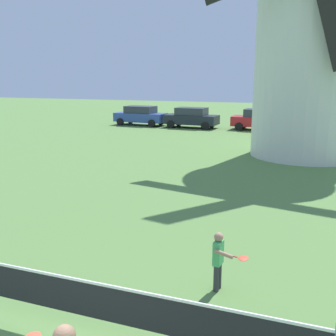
{
  "coord_description": "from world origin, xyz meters",
  "views": [
    {
      "loc": [
        2.8,
        -2.43,
        3.85
      ],
      "look_at": [
        0.42,
        4.04,
        2.26
      ],
      "focal_mm": 42.26,
      "sensor_mm": 36.0,
      "label": 1
    }
  ],
  "objects_px": {
    "parked_car_blue": "(141,115)",
    "parked_car_black": "(191,117)",
    "windmill": "(313,23)",
    "tennis_net": "(119,306)",
    "player_far": "(219,258)",
    "parked_car_red": "(261,119)"
  },
  "relations": [
    {
      "from": "parked_car_red",
      "to": "tennis_net",
      "type": "bearing_deg",
      "value": -87.14
    },
    {
      "from": "player_far",
      "to": "parked_car_red",
      "type": "relative_size",
      "value": 0.26
    },
    {
      "from": "windmill",
      "to": "parked_car_blue",
      "type": "bearing_deg",
      "value": 145.01
    },
    {
      "from": "player_far",
      "to": "parked_car_black",
      "type": "relative_size",
      "value": 0.27
    },
    {
      "from": "tennis_net",
      "to": "windmill",
      "type": "bearing_deg",
      "value": 82.83
    },
    {
      "from": "parked_car_black",
      "to": "parked_car_blue",
      "type": "bearing_deg",
      "value": 177.28
    },
    {
      "from": "parked_car_blue",
      "to": "parked_car_black",
      "type": "bearing_deg",
      "value": -2.72
    },
    {
      "from": "parked_car_black",
      "to": "parked_car_red",
      "type": "bearing_deg",
      "value": 3.67
    },
    {
      "from": "parked_car_red",
      "to": "parked_car_blue",
      "type": "bearing_deg",
      "value": -179.24
    },
    {
      "from": "tennis_net",
      "to": "parked_car_red",
      "type": "height_order",
      "value": "parked_car_red"
    },
    {
      "from": "windmill",
      "to": "parked_car_red",
      "type": "distance_m",
      "value": 11.25
    },
    {
      "from": "parked_car_blue",
      "to": "player_far",
      "type": "bearing_deg",
      "value": -62.81
    },
    {
      "from": "parked_car_blue",
      "to": "parked_car_red",
      "type": "distance_m",
      "value": 9.68
    },
    {
      "from": "tennis_net",
      "to": "parked_car_black",
      "type": "height_order",
      "value": "parked_car_black"
    },
    {
      "from": "windmill",
      "to": "player_far",
      "type": "height_order",
      "value": "windmill"
    },
    {
      "from": "tennis_net",
      "to": "parked_car_black",
      "type": "xyz_separation_m",
      "value": [
        -6.53,
        25.06,
        0.12
      ]
    },
    {
      "from": "windmill",
      "to": "player_far",
      "type": "bearing_deg",
      "value": -94.34
    },
    {
      "from": "player_far",
      "to": "windmill",
      "type": "bearing_deg",
      "value": 85.66
    },
    {
      "from": "windmill",
      "to": "parked_car_red",
      "type": "xyz_separation_m",
      "value": [
        -3.3,
        9.21,
        -5.54
      ]
    },
    {
      "from": "windmill",
      "to": "tennis_net",
      "type": "height_order",
      "value": "windmill"
    },
    {
      "from": "player_far",
      "to": "tennis_net",
      "type": "bearing_deg",
      "value": -114.86
    },
    {
      "from": "tennis_net",
      "to": "player_far",
      "type": "height_order",
      "value": "player_far"
    }
  ]
}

